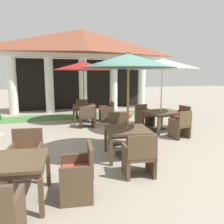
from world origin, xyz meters
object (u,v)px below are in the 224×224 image
object	(u,v)px
patio_umbrella_near_foreground	(162,65)
patio_table_far_back	(13,165)
patio_table_near_foreground	(161,114)
patio_table_mid_left	(128,132)
patio_chair_near_foreground_east	(181,118)
patio_chair_mid_right_south	(87,117)
patio_chair_far_back_north	(27,155)
patio_chair_far_back_east	(79,173)
patio_chair_near_foreground_north	(144,116)
patio_chair_mid_left_south	(139,157)
patio_chair_mid_left_north	(119,130)
patio_table_mid_right	(84,107)
patio_chair_mid_right_east	(107,112)
patio_chair_mid_right_north	(82,109)
patio_umbrella_mid_left	(128,62)
terracotta_urn	(129,115)
patio_umbrella_mid_right	(83,66)
patio_chair_near_foreground_south	(180,126)

from	to	relation	value
patio_umbrella_near_foreground	patio_table_far_back	size ratio (longest dim) A/B	2.27
patio_table_near_foreground	patio_table_mid_left	distance (m)	2.89
patio_chair_near_foreground_east	patio_chair_mid_right_south	bearing A→B (deg)	58.85
patio_chair_far_back_north	patio_umbrella_near_foreground	bearing A→B (deg)	-144.12
patio_table_near_foreground	patio_chair_far_back_north	bearing A→B (deg)	-152.92
patio_chair_near_foreground_east	patio_chair_far_back_east	size ratio (longest dim) A/B	0.96
patio_chair_near_foreground_north	patio_chair_mid_left_south	distance (m)	4.53
patio_table_near_foreground	patio_chair_mid_left_north	bearing A→B (deg)	-154.11
patio_table_mid_left	patio_table_far_back	xyz separation A→B (m)	(-2.47, -1.28, -0.01)
patio_chair_far_back_north	patio_chair_far_back_east	xyz separation A→B (m)	(0.85, -1.16, -0.01)
patio_umbrella_near_foreground	patio_chair_mid_right_south	distance (m)	3.43
patio_table_mid_right	patio_chair_mid_right_east	distance (m)	1.03
patio_umbrella_near_foreground	patio_chair_mid_right_east	world-z (taller)	patio_umbrella_near_foreground
patio_table_near_foreground	patio_chair_mid_right_east	distance (m)	2.72
patio_table_mid_right	patio_table_far_back	world-z (taller)	patio_table_mid_right
patio_chair_mid_right_north	patio_chair_far_back_north	bearing A→B (deg)	74.82
patio_chair_far_back_north	patio_table_near_foreground	bearing A→B (deg)	-144.12
patio_chair_near_foreground_east	patio_umbrella_mid_left	world-z (taller)	patio_umbrella_mid_left
patio_table_near_foreground	patio_umbrella_near_foreground	world-z (taller)	patio_umbrella_near_foreground
patio_umbrella_near_foreground	terracotta_urn	size ratio (longest dim) A/B	6.88
patio_umbrella_near_foreground	patio_chair_mid_left_north	world-z (taller)	patio_umbrella_near_foreground
patio_chair_near_foreground_east	patio_chair_mid_right_east	distance (m)	3.16
patio_table_mid_right	patio_chair_far_back_east	size ratio (longest dim) A/B	1.14
patio_chair_near_foreground_east	patio_umbrella_mid_right	size ratio (longest dim) A/B	0.33
patio_chair_near_foreground_south	patio_chair_near_foreground_east	xyz separation A→B (m)	(0.82, 1.13, -0.01)
patio_chair_near_foreground_south	patio_chair_mid_left_north	distance (m)	2.08
patio_chair_near_foreground_east	patio_chair_mid_left_south	size ratio (longest dim) A/B	0.96
patio_chair_mid_left_south	patio_chair_mid_right_north	bearing A→B (deg)	98.62
patio_chair_near_foreground_south	patio_umbrella_mid_left	bearing A→B (deg)	-165.01
patio_chair_mid_left_south	patio_chair_far_back_east	bearing A→B (deg)	-153.19
patio_chair_near_foreground_south	terracotta_urn	world-z (taller)	patio_chair_near_foreground_south
patio_table_far_back	patio_table_mid_left	bearing A→B (deg)	27.42
patio_chair_mid_left_south	terracotta_urn	bearing A→B (deg)	78.79
terracotta_urn	patio_table_near_foreground	bearing A→B (deg)	-88.47
patio_chair_near_foreground_north	patio_table_mid_left	bearing A→B (deg)	47.46
patio_chair_near_foreground_east	patio_table_far_back	world-z (taller)	patio_chair_near_foreground_east
patio_chair_near_foreground_north	patio_chair_far_back_east	size ratio (longest dim) A/B	0.94
patio_table_mid_right	patio_chair_mid_right_south	xyz separation A→B (m)	(-0.11, -1.00, -0.25)
patio_umbrella_mid_right	patio_chair_mid_right_north	size ratio (longest dim) A/B	3.06
patio_chair_near_foreground_east	patio_table_mid_left	world-z (taller)	patio_chair_near_foreground_east
patio_umbrella_mid_left	patio_chair_near_foreground_east	bearing A→B (deg)	34.79
patio_chair_near_foreground_south	patio_table_mid_right	bearing A→B (deg)	115.58
terracotta_urn	patio_chair_near_foreground_north	bearing A→B (deg)	-92.73
patio_chair_mid_left_north	patio_table_far_back	distance (m)	3.54
patio_umbrella_mid_right	patio_chair_mid_right_east	xyz separation A→B (m)	(1.00, -0.11, -1.96)
patio_umbrella_mid_right	patio_chair_mid_right_north	distance (m)	2.21
patio_table_far_back	patio_chair_near_foreground_east	bearing A→B (deg)	31.65
patio_table_mid_left	terracotta_urn	bearing A→B (deg)	66.57
patio_chair_near_foreground_north	patio_table_mid_right	distance (m)	2.61
patio_chair_mid_left_north	patio_chair_mid_left_south	xyz separation A→B (m)	(-0.37, -2.10, -0.01)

